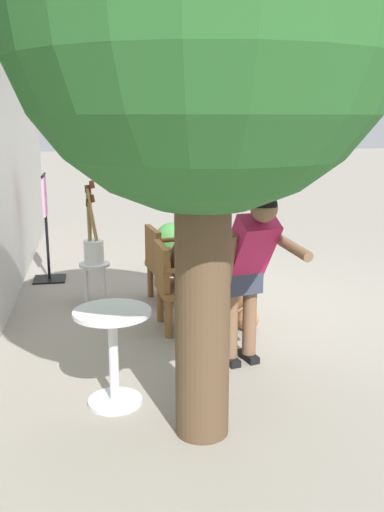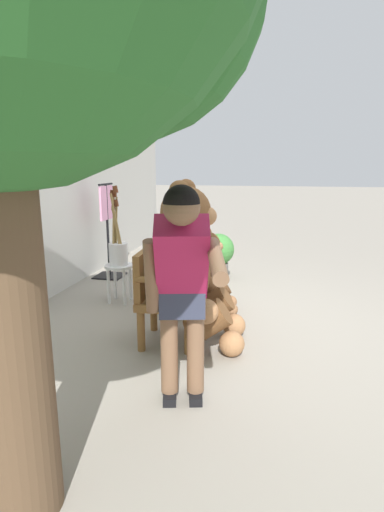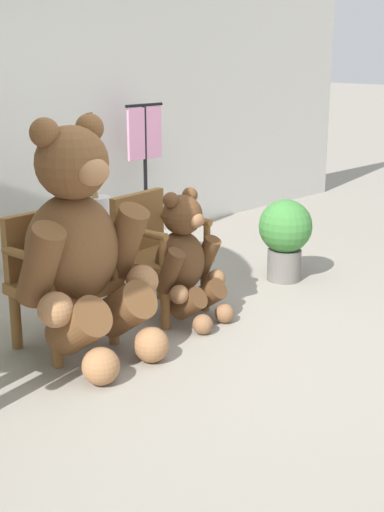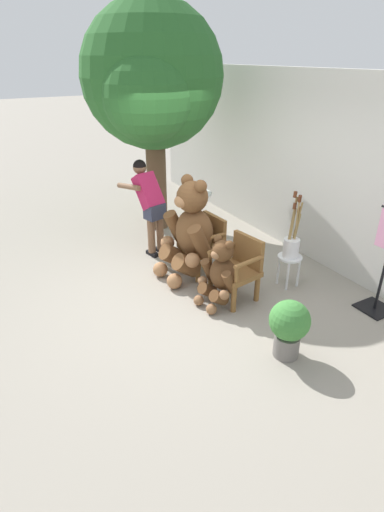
{
  "view_description": "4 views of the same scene",
  "coord_description": "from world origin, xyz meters",
  "views": [
    {
      "loc": [
        -5.75,
        1.38,
        2.06
      ],
      "look_at": [
        -0.05,
        0.4,
        0.64
      ],
      "focal_mm": 40.0,
      "sensor_mm": 36.0,
      "label": 1
    },
    {
      "loc": [
        -3.78,
        -0.39,
        1.6
      ],
      "look_at": [
        0.25,
        0.47,
        0.67
      ],
      "focal_mm": 28.0,
      "sensor_mm": 36.0,
      "label": 2
    },
    {
      "loc": [
        -2.87,
        -3.08,
        1.87
      ],
      "look_at": [
        0.28,
        0.09,
        0.56
      ],
      "focal_mm": 50.0,
      "sensor_mm": 36.0,
      "label": 3
    },
    {
      "loc": [
        4.15,
        -2.2,
        2.97
      ],
      "look_at": [
        0.09,
        0.09,
        0.6
      ],
      "focal_mm": 28.0,
      "sensor_mm": 36.0,
      "label": 4
    }
  ],
  "objects": [
    {
      "name": "brush_bucket",
      "position": [
        0.51,
        1.42,
        0.67
      ],
      "size": [
        0.22,
        0.22,
        0.93
      ],
      "color": "white",
      "rests_on": "white_stool"
    },
    {
      "name": "person_visitor",
      "position": [
        -1.45,
        0.17,
        0.9
      ],
      "size": [
        0.77,
        0.6,
        1.5
      ],
      "color": "black",
      "rests_on": "ground"
    },
    {
      "name": "wooden_chair_left",
      "position": [
        -0.43,
        0.6,
        0.46
      ],
      "size": [
        0.59,
        0.55,
        0.86
      ],
      "color": "brown",
      "rests_on": "ground"
    },
    {
      "name": "ground_plane",
      "position": [
        0.0,
        0.0,
        0.0
      ],
      "size": [
        60.0,
        60.0,
        0.0
      ],
      "primitive_type": "plane",
      "color": "gray"
    },
    {
      "name": "round_side_table",
      "position": [
        -1.88,
        1.29,
        0.45
      ],
      "size": [
        0.56,
        0.56,
        0.72
      ],
      "color": "silver",
      "rests_on": "ground"
    },
    {
      "name": "teddy_bear_small",
      "position": [
        0.44,
        0.31,
        0.46
      ],
      "size": [
        0.57,
        0.57,
        0.94
      ],
      "color": "brown",
      "rests_on": "ground"
    },
    {
      "name": "patio_tree",
      "position": [
        -2.27,
        0.67,
        2.58
      ],
      "size": [
        2.45,
        2.33,
        3.81
      ],
      "color": "brown",
      "rests_on": "ground"
    },
    {
      "name": "wooden_chair_right",
      "position": [
        0.42,
        0.6,
        0.46
      ],
      "size": [
        0.63,
        0.59,
        0.86
      ],
      "color": "brown",
      "rests_on": "ground"
    },
    {
      "name": "back_wall",
      "position": [
        0.0,
        2.4,
        1.4
      ],
      "size": [
        10.0,
        0.16,
        2.8
      ],
      "primitive_type": "cube",
      "color": "beige",
      "rests_on": "ground"
    },
    {
      "name": "potted_plant",
      "position": [
        1.66,
        0.39,
        0.4
      ],
      "size": [
        0.44,
        0.44,
        0.68
      ],
      "color": "slate",
      "rests_on": "ground"
    },
    {
      "name": "teddy_bear_large",
      "position": [
        -0.42,
        0.34,
        0.73
      ],
      "size": [
        0.89,
        0.86,
        1.49
      ],
      "color": "brown",
      "rests_on": "ground"
    },
    {
      "name": "white_stool",
      "position": [
        0.52,
        1.41,
        0.36
      ],
      "size": [
        0.34,
        0.34,
        0.46
      ],
      "color": "silver",
      "rests_on": "ground"
    }
  ]
}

